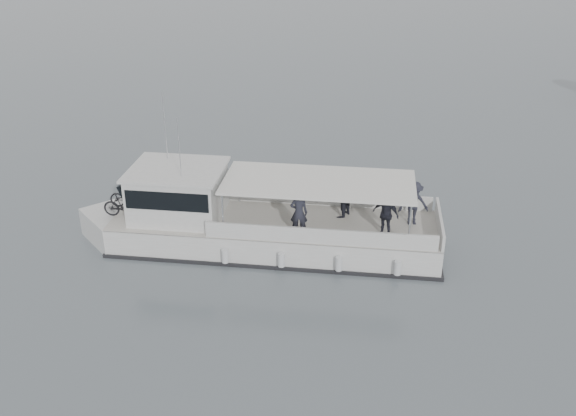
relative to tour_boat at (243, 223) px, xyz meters
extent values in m
plane|color=#4F585D|center=(-2.27, 3.10, -0.95)|extent=(1400.00, 1400.00, 0.00)
cube|color=silver|center=(1.15, -0.34, -0.50)|extent=(12.48, 6.50, 1.31)
cube|color=silver|center=(-4.63, 1.36, -0.50)|extent=(3.14, 3.14, 1.31)
cube|color=beige|center=(1.15, -0.34, 0.16)|extent=(12.48, 6.50, 0.06)
cube|color=black|center=(1.15, -0.34, -0.90)|extent=(12.71, 6.67, 0.18)
cube|color=silver|center=(3.33, 0.63, 0.46)|extent=(7.74, 2.37, 0.60)
cube|color=silver|center=(2.45, -2.34, 0.46)|extent=(7.74, 2.37, 0.60)
cube|color=silver|center=(6.89, -2.03, 0.46)|extent=(1.01, 3.11, 0.60)
cube|color=silver|center=(-2.32, 0.68, 1.06)|extent=(3.85, 3.51, 1.81)
cube|color=black|center=(-3.81, 1.12, 1.21)|extent=(1.25, 2.57, 1.16)
cube|color=black|center=(-2.32, 0.68, 1.36)|extent=(3.67, 3.49, 0.70)
cube|color=silver|center=(-2.32, 0.68, 2.02)|extent=(4.10, 3.76, 0.10)
cube|color=silver|center=(2.70, -0.80, 1.82)|extent=(7.41, 4.83, 0.08)
cylinder|color=silver|center=(-0.79, -1.24, 0.99)|extent=(0.07, 0.07, 1.66)
cylinder|color=silver|center=(0.01, 1.46, 0.99)|extent=(0.07, 0.07, 1.66)
cylinder|color=silver|center=(5.38, -3.06, 0.99)|extent=(0.07, 0.07, 1.66)
cylinder|color=silver|center=(6.18, -0.36, 0.99)|extent=(0.07, 0.07, 1.66)
cylinder|color=silver|center=(-2.64, 1.72, 3.32)|extent=(0.04, 0.04, 2.61)
cylinder|color=silver|center=(-2.13, -0.11, 3.12)|extent=(0.04, 0.04, 2.21)
cylinder|color=silver|center=(-0.79, -1.61, -0.45)|extent=(0.30, 0.30, 0.50)
cylinder|color=silver|center=(1.14, -2.18, -0.45)|extent=(0.30, 0.30, 0.50)
cylinder|color=silver|center=(3.06, -2.75, -0.45)|extent=(0.30, 0.30, 0.50)
cylinder|color=silver|center=(4.99, -3.32, -0.45)|extent=(0.30, 0.30, 0.50)
imported|color=black|center=(-4.13, 1.64, 0.61)|extent=(1.82, 1.06, 0.91)
imported|color=black|center=(-4.36, 0.86, 0.63)|extent=(1.65, 0.88, 0.95)
imported|color=#252631|center=(1.86, -1.49, 1.00)|extent=(0.70, 0.55, 1.69)
imported|color=#252631|center=(3.67, -0.35, 1.00)|extent=(1.03, 1.03, 1.69)
imported|color=#252631|center=(4.84, -2.06, 1.00)|extent=(1.00, 0.98, 1.69)
imported|color=#252631|center=(6.09, -1.38, 1.00)|extent=(1.14, 0.73, 1.69)
camera|label=1|loc=(-1.58, -21.34, 10.96)|focal=40.00mm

